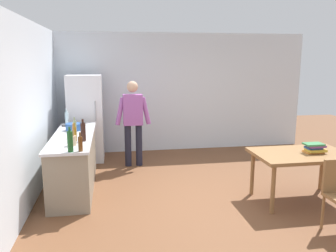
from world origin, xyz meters
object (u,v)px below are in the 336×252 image
object	(u,v)px
dining_table	(301,158)
bottle_oil_amber	(74,134)
utensil_jar	(72,140)
bottle_wine_green	(70,141)
person	(133,118)
bottle_beer_brown	(80,144)
refrigerator	(86,118)
cooking_pot	(74,127)
bottle_wine_dark	(83,132)
book_stack	(315,148)
bottle_vinegar_tall	(75,129)
bottle_water_clear	(67,118)

from	to	relation	value
dining_table	bottle_oil_amber	world-z (taller)	bottle_oil_amber
utensil_jar	bottle_wine_green	distance (m)	0.35
person	bottle_oil_amber	world-z (taller)	person
bottle_beer_brown	bottle_oil_amber	world-z (taller)	bottle_oil_amber
refrigerator	dining_table	bearing A→B (deg)	-39.29
dining_table	cooking_pot	world-z (taller)	cooking_pot
bottle_wine_dark	bottle_oil_amber	world-z (taller)	bottle_wine_dark
utensil_jar	book_stack	bearing A→B (deg)	-7.32
utensil_jar	bottle_wine_dark	size ratio (longest dim) A/B	0.94
person	bottle_wine_dark	size ratio (longest dim) A/B	5.00
person	dining_table	bearing A→B (deg)	-42.41
refrigerator	dining_table	world-z (taller)	refrigerator
refrigerator	bottle_wine_dark	world-z (taller)	refrigerator
person	bottle_wine_green	size ratio (longest dim) A/B	5.00
bottle_wine_green	bottle_vinegar_tall	xyz separation A→B (m)	(-0.02, 0.87, -0.01)
bottle_wine_dark	bottle_water_clear	xyz separation A→B (m)	(-0.40, 1.37, -0.02)
cooking_pot	bottle_beer_brown	xyz separation A→B (m)	(0.23, -1.43, 0.05)
bottle_vinegar_tall	bottle_water_clear	distance (m)	1.12
person	bottle_vinegar_tall	bearing A→B (deg)	-129.58
bottle_vinegar_tall	bottle_water_clear	xyz separation A→B (m)	(-0.25, 1.09, -0.01)
refrigerator	bottle_oil_amber	bearing A→B (deg)	-90.72
refrigerator	bottle_vinegar_tall	distance (m)	1.76
cooking_pot	bottle_water_clear	distance (m)	0.56
bottle_water_clear	book_stack	distance (m)	4.32
refrigerator	cooking_pot	bearing A→B (deg)	-95.69
bottle_oil_amber	book_stack	world-z (taller)	bottle_oil_amber
bottle_beer_brown	bottle_water_clear	distance (m)	2.00
bottle_water_clear	book_stack	size ratio (longest dim) A/B	0.97
bottle_water_clear	person	bearing A→B (deg)	5.02
bottle_wine_dark	book_stack	xyz separation A→B (m)	(3.38, -0.70, -0.22)
bottle_oil_amber	utensil_jar	bearing A→B (deg)	-91.26
bottle_oil_amber	bottle_water_clear	xyz separation A→B (m)	(-0.27, 1.36, 0.01)
bottle_oil_amber	cooking_pot	bearing A→B (deg)	96.39
bottle_vinegar_tall	utensil_jar	bearing A→B (deg)	-88.49
utensil_jar	bottle_water_clear	world-z (taller)	utensil_jar
person	cooking_pot	distance (m)	1.25
dining_table	bottle_wine_green	xyz separation A→B (m)	(-3.32, 0.07, 0.37)
bottle_water_clear	utensil_jar	bearing A→B (deg)	-80.66
refrigerator	bottle_water_clear	xyz separation A→B (m)	(-0.30, -0.66, 0.13)
dining_table	bottle_wine_green	world-z (taller)	bottle_wine_green
cooking_pot	bottle_wine_green	bearing A→B (deg)	-86.13
cooking_pot	book_stack	bearing A→B (deg)	-23.17
utensil_jar	refrigerator	bearing A→B (deg)	89.21
dining_table	bottle_vinegar_tall	distance (m)	3.49
dining_table	bottle_oil_amber	xyz separation A→B (m)	(-3.33, 0.68, 0.34)
utensil_jar	bottle_water_clear	xyz separation A→B (m)	(-0.27, 1.62, 0.05)
bottle_wine_green	cooking_pot	bearing A→B (deg)	93.87
cooking_pot	bottle_water_clear	bearing A→B (deg)	108.68
bottle_beer_brown	bottle_water_clear	size ratio (longest dim) A/B	0.87
refrigerator	bottle_oil_amber	size ratio (longest dim) A/B	6.43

